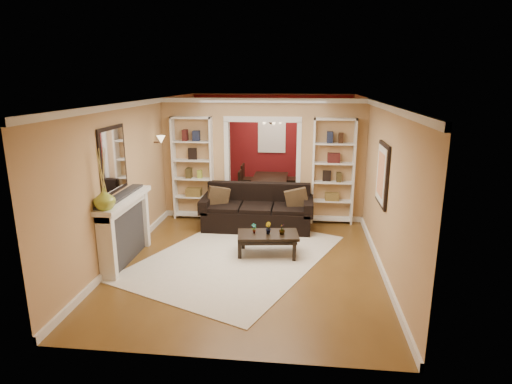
# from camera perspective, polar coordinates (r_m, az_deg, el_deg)

# --- Properties ---
(floor) EXTENTS (8.00, 8.00, 0.00)m
(floor) POSITION_cam_1_polar(r_m,az_deg,el_deg) (8.76, 0.10, -5.83)
(floor) COLOR brown
(floor) RESTS_ON ground
(ceiling) EXTENTS (8.00, 8.00, 0.00)m
(ceiling) POSITION_cam_1_polar(r_m,az_deg,el_deg) (8.21, 0.11, 12.10)
(ceiling) COLOR white
(ceiling) RESTS_ON ground
(wall_back) EXTENTS (8.00, 0.00, 8.00)m
(wall_back) POSITION_cam_1_polar(r_m,az_deg,el_deg) (12.31, 2.13, 6.67)
(wall_back) COLOR tan
(wall_back) RESTS_ON ground
(wall_front) EXTENTS (8.00, 0.00, 8.00)m
(wall_front) POSITION_cam_1_polar(r_m,az_deg,el_deg) (4.58, -5.34, -7.49)
(wall_front) COLOR tan
(wall_front) RESTS_ON ground
(wall_left) EXTENTS (0.00, 8.00, 8.00)m
(wall_left) POSITION_cam_1_polar(r_m,az_deg,el_deg) (8.90, -14.46, 3.08)
(wall_left) COLOR tan
(wall_left) RESTS_ON ground
(wall_right) EXTENTS (0.00, 8.00, 8.00)m
(wall_right) POSITION_cam_1_polar(r_m,az_deg,el_deg) (8.44, 15.48, 2.39)
(wall_right) COLOR tan
(wall_right) RESTS_ON ground
(partition_wall) EXTENTS (4.50, 0.15, 2.70)m
(partition_wall) POSITION_cam_1_polar(r_m,az_deg,el_deg) (9.55, 0.89, 4.32)
(partition_wall) COLOR tan
(partition_wall) RESTS_ON floor
(red_back_panel) EXTENTS (4.44, 0.04, 2.64)m
(red_back_panel) POSITION_cam_1_polar(r_m,az_deg,el_deg) (12.28, 2.12, 6.51)
(red_back_panel) COLOR maroon
(red_back_panel) RESTS_ON floor
(dining_window) EXTENTS (0.78, 0.03, 0.98)m
(dining_window) POSITION_cam_1_polar(r_m,az_deg,el_deg) (12.21, 2.12, 7.55)
(dining_window) COLOR #8CA5CC
(dining_window) RESTS_ON wall_back
(area_rug) EXTENTS (3.98, 4.54, 0.01)m
(area_rug) POSITION_cam_1_polar(r_m,az_deg,el_deg) (7.74, -2.63, -8.65)
(area_rug) COLOR beige
(area_rug) RESTS_ON floor
(sofa) EXTENTS (2.34, 1.01, 0.92)m
(sofa) POSITION_cam_1_polar(r_m,az_deg,el_deg) (9.04, 0.15, -2.10)
(sofa) COLOR black
(sofa) RESTS_ON floor
(pillow_left) EXTENTS (0.46, 0.30, 0.45)m
(pillow_left) POSITION_cam_1_polar(r_m,az_deg,el_deg) (9.09, -5.07, -0.68)
(pillow_left) COLOR #4F3B21
(pillow_left) RESTS_ON sofa
(pillow_right) EXTENTS (0.47, 0.19, 0.45)m
(pillow_right) POSITION_cam_1_polar(r_m,az_deg,el_deg) (8.91, 5.46, -0.97)
(pillow_right) COLOR #4F3B21
(pillow_right) RESTS_ON sofa
(coffee_table) EXTENTS (1.15, 0.72, 0.41)m
(coffee_table) POSITION_cam_1_polar(r_m,az_deg,el_deg) (7.77, 1.59, -6.98)
(coffee_table) COLOR black
(coffee_table) RESTS_ON floor
(plant_left) EXTENTS (0.12, 0.11, 0.18)m
(plant_left) POSITION_cam_1_polar(r_m,az_deg,el_deg) (7.68, -0.27, -4.86)
(plant_left) COLOR #336626
(plant_left) RESTS_ON coffee_table
(plant_center) EXTENTS (0.14, 0.15, 0.21)m
(plant_center) POSITION_cam_1_polar(r_m,az_deg,el_deg) (7.66, 1.61, -4.83)
(plant_center) COLOR #336626
(plant_center) RESTS_ON coffee_table
(plant_right) EXTENTS (0.14, 0.14, 0.19)m
(plant_right) POSITION_cam_1_polar(r_m,az_deg,el_deg) (7.65, 3.50, -4.97)
(plant_right) COLOR #336626
(plant_right) RESTS_ON coffee_table
(bookshelf_left) EXTENTS (0.90, 0.30, 2.30)m
(bookshelf_left) POSITION_cam_1_polar(r_m,az_deg,el_deg) (9.69, -8.39, 3.11)
(bookshelf_left) COLOR white
(bookshelf_left) RESTS_ON floor
(bookshelf_right) EXTENTS (0.90, 0.30, 2.30)m
(bookshelf_right) POSITION_cam_1_polar(r_m,az_deg,el_deg) (9.41, 10.23, 2.68)
(bookshelf_right) COLOR white
(bookshelf_right) RESTS_ON floor
(fireplace) EXTENTS (0.32, 1.70, 1.16)m
(fireplace) POSITION_cam_1_polar(r_m,az_deg,el_deg) (7.70, -16.86, -4.84)
(fireplace) COLOR white
(fireplace) RESTS_ON floor
(vase) EXTENTS (0.43, 0.43, 0.34)m
(vase) POSITION_cam_1_polar(r_m,az_deg,el_deg) (6.88, -19.56, -0.86)
(vase) COLOR #91A635
(vase) RESTS_ON fireplace
(mirror) EXTENTS (0.03, 0.95, 1.10)m
(mirror) POSITION_cam_1_polar(r_m,az_deg,el_deg) (7.46, -18.55, 4.10)
(mirror) COLOR silver
(mirror) RESTS_ON wall_left
(wall_sconce) EXTENTS (0.18, 0.18, 0.22)m
(wall_sconce) POSITION_cam_1_polar(r_m,az_deg,el_deg) (9.30, -12.89, 6.66)
(wall_sconce) COLOR #FFE0A5
(wall_sconce) RESTS_ON wall_left
(framed_art) EXTENTS (0.04, 0.85, 1.05)m
(framed_art) POSITION_cam_1_polar(r_m,az_deg,el_deg) (7.43, 16.45, 2.27)
(framed_art) COLOR black
(framed_art) RESTS_ON wall_right
(dining_table) EXTENTS (1.63, 0.91, 0.57)m
(dining_table) POSITION_cam_1_polar(r_m,az_deg,el_deg) (11.29, 1.99, 0.43)
(dining_table) COLOR black
(dining_table) RESTS_ON floor
(dining_chair_nw) EXTENTS (0.44, 0.44, 0.84)m
(dining_chair_nw) POSITION_cam_1_polar(r_m,az_deg,el_deg) (11.02, -0.97, 0.80)
(dining_chair_nw) COLOR black
(dining_chair_nw) RESTS_ON floor
(dining_chair_ne) EXTENTS (0.47, 0.47, 0.86)m
(dining_chair_ne) POSITION_cam_1_polar(r_m,az_deg,el_deg) (10.94, 4.75, 0.68)
(dining_chair_ne) COLOR black
(dining_chair_ne) RESTS_ON floor
(dining_chair_sw) EXTENTS (0.49, 0.49, 0.89)m
(dining_chair_sw) POSITION_cam_1_polar(r_m,az_deg,el_deg) (11.60, -0.60, 1.64)
(dining_chair_sw) COLOR black
(dining_chair_sw) RESTS_ON floor
(dining_chair_se) EXTENTS (0.61, 0.61, 0.95)m
(dining_chair_se) POSITION_cam_1_polar(r_m,az_deg,el_deg) (11.51, 4.84, 1.63)
(dining_chair_se) COLOR black
(dining_chair_se) RESTS_ON floor
(chandelier) EXTENTS (0.50, 0.50, 0.30)m
(chandelier) POSITION_cam_1_polar(r_m,az_deg,el_deg) (10.94, 1.66, 9.19)
(chandelier) COLOR #3D281C
(chandelier) RESTS_ON ceiling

